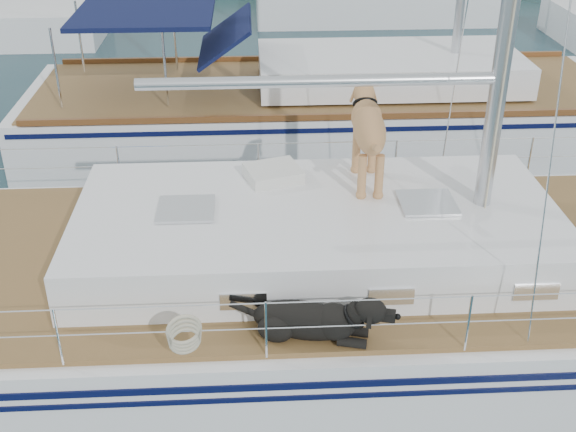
{
  "coord_description": "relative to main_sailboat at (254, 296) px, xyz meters",
  "views": [
    {
      "loc": [
        0.11,
        -6.82,
        5.45
      ],
      "look_at": [
        0.5,
        0.2,
        1.6
      ],
      "focal_mm": 45.0,
      "sensor_mm": 36.0,
      "label": 1
    }
  ],
  "objects": [
    {
      "name": "ground",
      "position": [
        -0.1,
        -0.0,
        -0.68
      ],
      "size": [
        120.0,
        120.0,
        0.0
      ],
      "primitive_type": "plane",
      "color": "black",
      "rests_on": "ground"
    },
    {
      "name": "main_sailboat",
      "position": [
        0.0,
        0.0,
        0.0
      ],
      "size": [
        12.0,
        3.83,
        14.01
      ],
      "color": "white",
      "rests_on": "ground"
    },
    {
      "name": "neighbor_sailboat",
      "position": [
        1.51,
        6.06,
        -0.06
      ],
      "size": [
        11.0,
        3.5,
        13.3
      ],
      "color": "white",
      "rests_on": "ground"
    },
    {
      "name": "bg_boat_center",
      "position": [
        3.9,
        16.0,
        -0.23
      ],
      "size": [
        7.2,
        3.0,
        11.65
      ],
      "color": "white",
      "rests_on": "ground"
    }
  ]
}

